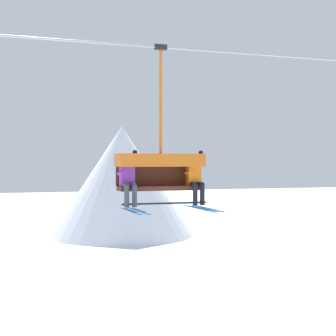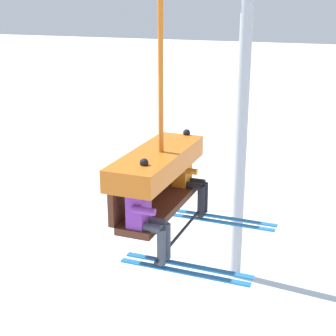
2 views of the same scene
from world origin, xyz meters
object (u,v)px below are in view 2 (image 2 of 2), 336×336
(chairlift_chair, at_px, (156,169))
(skier_purple, at_px, (148,213))
(skier_orange, at_px, (190,174))
(lift_tower_far, at_px, (242,131))

(chairlift_chair, bearing_deg, skier_purple, -165.10)
(skier_purple, relative_size, skier_orange, 1.00)
(lift_tower_far, relative_size, skier_purple, 5.47)
(chairlift_chair, relative_size, skier_purple, 2.16)
(skier_orange, bearing_deg, chairlift_chair, 165.22)
(skier_purple, distance_m, skier_orange, 1.61)
(skier_purple, bearing_deg, chairlift_chair, 14.90)
(chairlift_chair, height_order, skier_purple, chairlift_chair)
(skier_purple, height_order, skier_orange, same)
(chairlift_chair, relative_size, skier_orange, 2.16)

